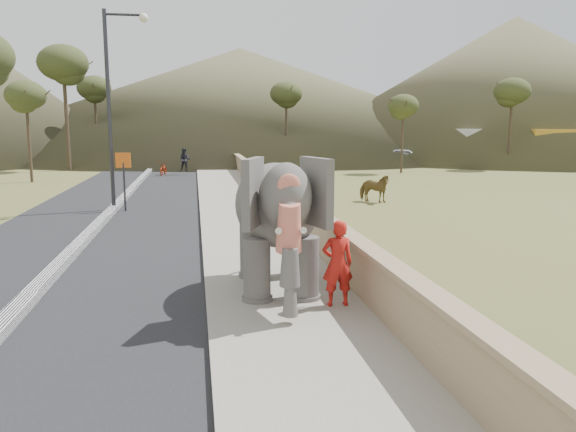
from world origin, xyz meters
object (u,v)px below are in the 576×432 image
at_px(elephant_and_man, 278,223).
at_px(motorcyclist, 172,165).
at_px(lamppost, 116,90).
at_px(cow, 374,188).

relative_size(elephant_and_man, motorcyclist, 1.64).
bearing_deg(lamppost, elephant_and_man, -69.36).
height_order(lamppost, motorcyclist, lamppost).
height_order(cow, elephant_and_man, elephant_and_man).
distance_m(elephant_and_man, motorcyclist, 28.65).
xyz_separation_m(elephant_and_man, motorcyclist, (-3.22, 28.46, -0.79)).
xyz_separation_m(lamppost, motorcyclist, (1.49, 15.96, -4.14)).
distance_m(cow, elephant_and_man, 14.56).
bearing_deg(motorcyclist, lamppost, -95.34).
bearing_deg(motorcyclist, cow, -58.11).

